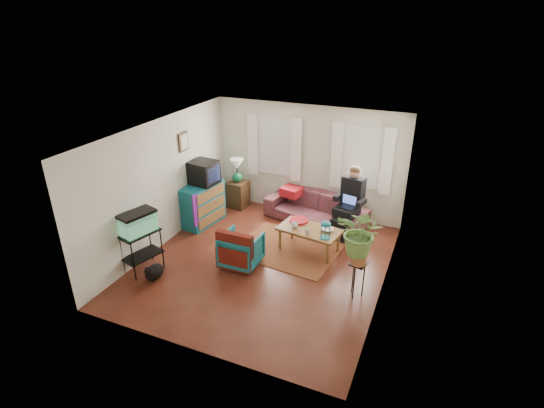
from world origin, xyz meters
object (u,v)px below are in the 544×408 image
at_px(sofa, 316,204).
at_px(dresser, 202,204).
at_px(side_table, 238,194).
at_px(plant_stand, 357,280).
at_px(aquarium_stand, 142,251).
at_px(armchair, 241,248).
at_px(coffee_table, 309,240).

bearing_deg(sofa, dresser, -143.37).
height_order(side_table, plant_stand, plant_stand).
xyz_separation_m(aquarium_stand, plant_stand, (3.87, 0.77, -0.07)).
height_order(aquarium_stand, armchair, aquarium_stand).
bearing_deg(aquarium_stand, sofa, 68.83).
distance_m(sofa, armchair, 2.38).
distance_m(side_table, coffee_table, 2.67).
distance_m(side_table, armchair, 2.65).
xyz_separation_m(dresser, armchair, (1.61, -1.21, -0.12)).
bearing_deg(plant_stand, sofa, 122.13).
xyz_separation_m(aquarium_stand, armchair, (1.62, 0.89, -0.04)).
xyz_separation_m(coffee_table, plant_stand, (1.22, -1.10, 0.08)).
xyz_separation_m(sofa, dresser, (-2.37, -1.04, 0.02)).
height_order(side_table, aquarium_stand, aquarium_stand).
relative_size(sofa, coffee_table, 1.89).
height_order(sofa, armchair, sofa).
height_order(dresser, plant_stand, dresser).
bearing_deg(plant_stand, coffee_table, 137.86).
height_order(sofa, side_table, sofa).
relative_size(side_table, plant_stand, 0.99).
xyz_separation_m(sofa, plant_stand, (1.49, -2.37, -0.12)).
distance_m(sofa, coffee_table, 1.31).
distance_m(side_table, dresser, 1.17).
bearing_deg(sofa, armchair, -95.70).
relative_size(aquarium_stand, plant_stand, 1.21).
relative_size(dresser, armchair, 1.47).
bearing_deg(dresser, coffee_table, 2.84).
bearing_deg(side_table, sofa, -2.17).
height_order(side_table, armchair, armchair).
bearing_deg(dresser, armchair, -29.16).
xyz_separation_m(sofa, aquarium_stand, (-2.38, -3.14, -0.05)).
distance_m(aquarium_stand, plant_stand, 3.95).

